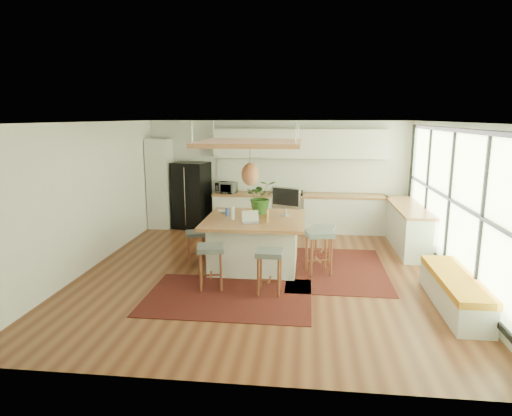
# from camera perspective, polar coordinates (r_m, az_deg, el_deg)

# --- Properties ---
(floor) EXTENTS (7.00, 7.00, 0.00)m
(floor) POSITION_cam_1_polar(r_m,az_deg,el_deg) (8.28, 0.99, -8.20)
(floor) COLOR #572918
(floor) RESTS_ON ground
(ceiling) EXTENTS (7.00, 7.00, 0.00)m
(ceiling) POSITION_cam_1_polar(r_m,az_deg,el_deg) (7.80, 1.06, 10.82)
(ceiling) COLOR white
(ceiling) RESTS_ON ground
(wall_back) EXTENTS (6.50, 0.00, 6.50)m
(wall_back) POSITION_cam_1_polar(r_m,az_deg,el_deg) (11.38, 2.74, 4.20)
(wall_back) COLOR silver
(wall_back) RESTS_ON ground
(wall_front) EXTENTS (6.50, 0.00, 6.50)m
(wall_front) POSITION_cam_1_polar(r_m,az_deg,el_deg) (4.56, -3.28, -6.94)
(wall_front) COLOR silver
(wall_front) RESTS_ON ground
(wall_left) EXTENTS (0.00, 7.00, 7.00)m
(wall_left) POSITION_cam_1_polar(r_m,az_deg,el_deg) (8.85, -20.42, 1.40)
(wall_left) COLOR silver
(wall_left) RESTS_ON ground
(wall_right) EXTENTS (0.00, 7.00, 7.00)m
(wall_right) POSITION_cam_1_polar(r_m,az_deg,el_deg) (8.28, 24.02, 0.47)
(wall_right) COLOR silver
(wall_right) RESTS_ON ground
(window_wall) EXTENTS (0.10, 6.20, 2.60)m
(window_wall) POSITION_cam_1_polar(r_m,az_deg,el_deg) (8.26, 23.85, 0.81)
(window_wall) COLOR black
(window_wall) RESTS_ON wall_right
(pantry) EXTENTS (0.55, 0.60, 2.25)m
(pantry) POSITION_cam_1_polar(r_m,az_deg,el_deg) (11.67, -12.01, 3.03)
(pantry) COLOR silver
(pantry) RESTS_ON floor
(back_counter_base) EXTENTS (4.20, 0.60, 0.88)m
(back_counter_base) POSITION_cam_1_polar(r_m,az_deg,el_deg) (11.19, 5.39, -0.68)
(back_counter_base) COLOR silver
(back_counter_base) RESTS_ON floor
(back_counter_top) EXTENTS (4.24, 0.64, 0.05)m
(back_counter_top) POSITION_cam_1_polar(r_m,az_deg,el_deg) (11.11, 5.44, 1.64)
(back_counter_top) COLOR #9A5B36
(back_counter_top) RESTS_ON back_counter_base
(backsplash) EXTENTS (4.20, 0.02, 0.80)m
(backsplash) POSITION_cam_1_polar(r_m,az_deg,el_deg) (11.34, 5.51, 4.14)
(backsplash) COLOR white
(backsplash) RESTS_ON wall_back
(upper_cabinets) EXTENTS (4.20, 0.34, 0.70)m
(upper_cabinets) POSITION_cam_1_polar(r_m,az_deg,el_deg) (11.10, 5.58, 8.13)
(upper_cabinets) COLOR silver
(upper_cabinets) RESTS_ON wall_back
(range) EXTENTS (0.76, 0.62, 1.00)m
(range) POSITION_cam_1_polar(r_m,az_deg,el_deg) (11.19, 4.12, -0.35)
(range) COLOR #A5A5AA
(range) RESTS_ON floor
(right_counter_base) EXTENTS (0.60, 2.50, 0.88)m
(right_counter_base) POSITION_cam_1_polar(r_m,az_deg,el_deg) (10.27, 18.64, -2.35)
(right_counter_base) COLOR silver
(right_counter_base) RESTS_ON floor
(right_counter_top) EXTENTS (0.64, 2.54, 0.05)m
(right_counter_top) POSITION_cam_1_polar(r_m,az_deg,el_deg) (10.18, 18.80, 0.17)
(right_counter_top) COLOR #9A5B36
(right_counter_top) RESTS_ON right_counter_base
(window_bench) EXTENTS (0.52, 2.00, 0.50)m
(window_bench) POSITION_cam_1_polar(r_m,az_deg,el_deg) (7.37, 23.82, -9.69)
(window_bench) COLOR silver
(window_bench) RESTS_ON floor
(ceiling_panel) EXTENTS (1.86, 1.86, 0.80)m
(ceiling_panel) POSITION_cam_1_polar(r_m,az_deg,el_deg) (8.26, -0.77, 6.35)
(ceiling_panel) COLOR #9A5B36
(ceiling_panel) RESTS_ON ceiling
(rug_near) EXTENTS (2.60, 1.80, 0.01)m
(rug_near) POSITION_cam_1_polar(r_m,az_deg,el_deg) (7.24, -3.53, -11.15)
(rug_near) COLOR black
(rug_near) RESTS_ON floor
(rug_right) EXTENTS (1.80, 2.60, 0.01)m
(rug_right) POSITION_cam_1_polar(r_m,az_deg,el_deg) (8.59, 10.11, -7.61)
(rug_right) COLOR black
(rug_right) RESTS_ON floor
(fridge) EXTENTS (0.96, 0.83, 1.67)m
(fridge) POSITION_cam_1_polar(r_m,az_deg,el_deg) (11.48, -8.19, 2.02)
(fridge) COLOR black
(fridge) RESTS_ON floor
(island) EXTENTS (1.85, 1.85, 0.93)m
(island) POSITION_cam_1_polar(r_m,az_deg,el_deg) (8.53, -0.11, -4.32)
(island) COLOR #9A5B36
(island) RESTS_ON floor
(stool_near_left) EXTENTS (0.51, 0.51, 0.73)m
(stool_near_left) POSITION_cam_1_polar(r_m,az_deg,el_deg) (7.50, -5.74, -7.51)
(stool_near_left) COLOR #505859
(stool_near_left) RESTS_ON floor
(stool_near_right) EXTENTS (0.43, 0.43, 0.71)m
(stool_near_right) POSITION_cam_1_polar(r_m,az_deg,el_deg) (7.26, 1.72, -8.11)
(stool_near_right) COLOR #505859
(stool_near_right) RESTS_ON floor
(stool_right_front) EXTENTS (0.57, 0.57, 0.79)m
(stool_right_front) POSITION_cam_1_polar(r_m,az_deg,el_deg) (8.21, 7.93, -5.87)
(stool_right_front) COLOR #505859
(stool_right_front) RESTS_ON floor
(stool_right_back) EXTENTS (0.49, 0.49, 0.70)m
(stool_right_back) POSITION_cam_1_polar(r_m,az_deg,el_deg) (8.91, 8.41, -4.50)
(stool_right_back) COLOR #505859
(stool_right_back) RESTS_ON floor
(stool_left_side) EXTENTS (0.48, 0.48, 0.64)m
(stool_left_side) POSITION_cam_1_polar(r_m,az_deg,el_deg) (8.75, -7.57, -4.78)
(stool_left_side) COLOR #505859
(stool_left_side) RESTS_ON floor
(laptop) EXTENTS (0.38, 0.39, 0.23)m
(laptop) POSITION_cam_1_polar(r_m,az_deg,el_deg) (8.00, -0.61, -1.08)
(laptop) COLOR #A5A5AA
(laptop) RESTS_ON island
(monitor) EXTENTS (0.64, 0.44, 0.56)m
(monitor) POSITION_cam_1_polar(r_m,az_deg,el_deg) (8.59, 3.78, 0.73)
(monitor) COLOR #A5A5AA
(monitor) RESTS_ON island
(microwave) EXTENTS (0.53, 0.38, 0.33)m
(microwave) POSITION_cam_1_polar(r_m,az_deg,el_deg) (11.23, -3.78, 2.75)
(microwave) COLOR #A5A5AA
(microwave) RESTS_ON back_counter_top
(island_plant) EXTENTS (0.74, 0.79, 0.51)m
(island_plant) POSITION_cam_1_polar(r_m,az_deg,el_deg) (8.80, 0.68, 0.99)
(island_plant) COLOR #1E4C19
(island_plant) RESTS_ON island
(island_bowl) EXTENTS (0.21, 0.21, 0.05)m
(island_bowl) POSITION_cam_1_polar(r_m,az_deg,el_deg) (8.88, -4.20, -0.47)
(island_bowl) COLOR white
(island_bowl) RESTS_ON island
(island_bottle_0) EXTENTS (0.07, 0.07, 0.19)m
(island_bottle_0) POSITION_cam_1_polar(r_m,az_deg,el_deg) (8.58, -3.69, -0.42)
(island_bottle_0) COLOR blue
(island_bottle_0) RESTS_ON island
(island_bottle_1) EXTENTS (0.07, 0.07, 0.19)m
(island_bottle_1) POSITION_cam_1_polar(r_m,az_deg,el_deg) (8.31, -2.98, -0.79)
(island_bottle_1) COLOR white
(island_bottle_1) RESTS_ON island
(island_bottle_2) EXTENTS (0.07, 0.07, 0.19)m
(island_bottle_2) POSITION_cam_1_polar(r_m,az_deg,el_deg) (8.08, 1.40, -1.13)
(island_bottle_2) COLOR olive
(island_bottle_2) RESTS_ON island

